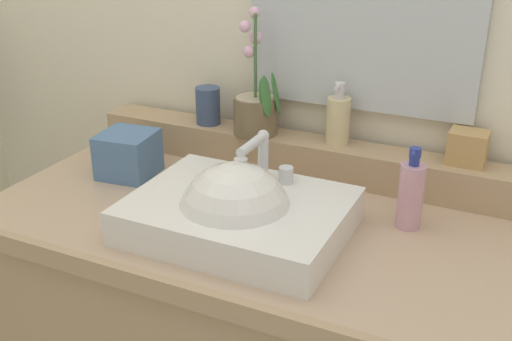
{
  "coord_description": "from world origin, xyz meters",
  "views": [
    {
      "loc": [
        0.51,
        -1.11,
        1.49
      ],
      "look_at": [
        -0.01,
        -0.03,
        0.96
      ],
      "focal_mm": 43.58,
      "sensor_mm": 36.0,
      "label": 1
    }
  ],
  "objects_px": {
    "lotion_bottle": "(411,194)",
    "soap_dispenser": "(338,119)",
    "tissue_box": "(128,154)",
    "potted_plant": "(256,107)",
    "trinket_box": "(468,147)",
    "tumbler_cup": "(208,106)",
    "sink_basin": "(237,217)"
  },
  "relations": [
    {
      "from": "sink_basin",
      "to": "soap_dispenser",
      "type": "relative_size",
      "value": 2.89
    },
    {
      "from": "tissue_box",
      "to": "lotion_bottle",
      "type": "bearing_deg",
      "value": 2.7
    },
    {
      "from": "tumbler_cup",
      "to": "trinket_box",
      "type": "xyz_separation_m",
      "value": [
        0.67,
        0.01,
        -0.01
      ]
    },
    {
      "from": "soap_dispenser",
      "to": "potted_plant",
      "type": "bearing_deg",
      "value": -173.18
    },
    {
      "from": "potted_plant",
      "to": "trinket_box",
      "type": "height_order",
      "value": "potted_plant"
    },
    {
      "from": "sink_basin",
      "to": "tumbler_cup",
      "type": "bearing_deg",
      "value": 126.85
    },
    {
      "from": "soap_dispenser",
      "to": "trinket_box",
      "type": "distance_m",
      "value": 0.31
    },
    {
      "from": "trinket_box",
      "to": "tissue_box",
      "type": "distance_m",
      "value": 0.81
    },
    {
      "from": "sink_basin",
      "to": "tissue_box",
      "type": "distance_m",
      "value": 0.41
    },
    {
      "from": "sink_basin",
      "to": "lotion_bottle",
      "type": "bearing_deg",
      "value": 30.37
    },
    {
      "from": "potted_plant",
      "to": "tissue_box",
      "type": "height_order",
      "value": "potted_plant"
    },
    {
      "from": "soap_dispenser",
      "to": "trinket_box",
      "type": "relative_size",
      "value": 1.81
    },
    {
      "from": "tumbler_cup",
      "to": "tissue_box",
      "type": "distance_m",
      "value": 0.25
    },
    {
      "from": "sink_basin",
      "to": "trinket_box",
      "type": "height_order",
      "value": "sink_basin"
    },
    {
      "from": "potted_plant",
      "to": "tissue_box",
      "type": "relative_size",
      "value": 2.44
    },
    {
      "from": "potted_plant",
      "to": "tissue_box",
      "type": "bearing_deg",
      "value": -143.92
    },
    {
      "from": "soap_dispenser",
      "to": "tumbler_cup",
      "type": "distance_m",
      "value": 0.36
    },
    {
      "from": "lotion_bottle",
      "to": "tissue_box",
      "type": "height_order",
      "value": "lotion_bottle"
    },
    {
      "from": "sink_basin",
      "to": "soap_dispenser",
      "type": "distance_m",
      "value": 0.4
    },
    {
      "from": "potted_plant",
      "to": "sink_basin",
      "type": "bearing_deg",
      "value": -70.65
    },
    {
      "from": "tumbler_cup",
      "to": "soap_dispenser",
      "type": "bearing_deg",
      "value": 1.71
    },
    {
      "from": "lotion_bottle",
      "to": "trinket_box",
      "type": "bearing_deg",
      "value": 66.46
    },
    {
      "from": "potted_plant",
      "to": "tumbler_cup",
      "type": "bearing_deg",
      "value": 174.41
    },
    {
      "from": "tumbler_cup",
      "to": "lotion_bottle",
      "type": "distance_m",
      "value": 0.61
    },
    {
      "from": "potted_plant",
      "to": "tissue_box",
      "type": "xyz_separation_m",
      "value": [
        -0.26,
        -0.19,
        -0.1
      ]
    },
    {
      "from": "sink_basin",
      "to": "tumbler_cup",
      "type": "relative_size",
      "value": 4.46
    },
    {
      "from": "lotion_bottle",
      "to": "soap_dispenser",
      "type": "bearing_deg",
      "value": 140.77
    },
    {
      "from": "sink_basin",
      "to": "trinket_box",
      "type": "bearing_deg",
      "value": 43.16
    },
    {
      "from": "tissue_box",
      "to": "tumbler_cup",
      "type": "bearing_deg",
      "value": 60.71
    },
    {
      "from": "tissue_box",
      "to": "soap_dispenser",
      "type": "bearing_deg",
      "value": 24.62
    },
    {
      "from": "soap_dispenser",
      "to": "tumbler_cup",
      "type": "relative_size",
      "value": 1.55
    },
    {
      "from": "potted_plant",
      "to": "trinket_box",
      "type": "bearing_deg",
      "value": 3.13
    }
  ]
}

